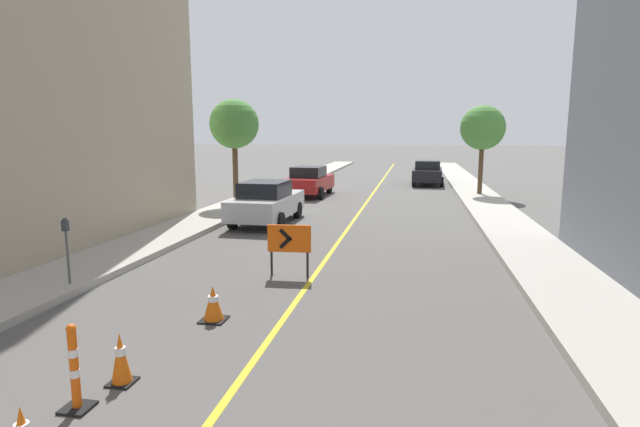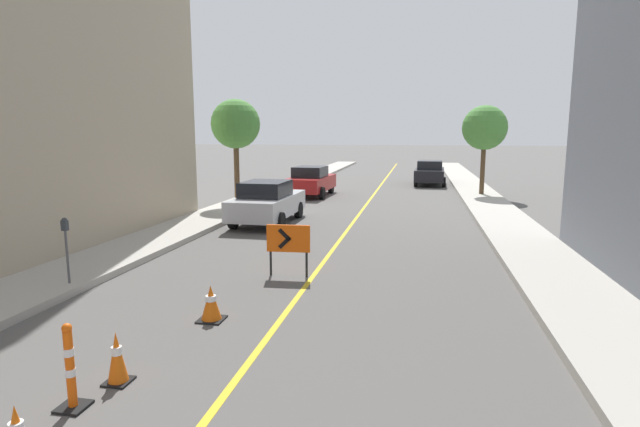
% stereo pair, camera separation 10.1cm
% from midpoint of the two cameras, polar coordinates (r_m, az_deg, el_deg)
% --- Properties ---
extents(lane_stripe, '(0.12, 61.65, 0.01)m').
position_cam_midpoint_polar(lane_stripe, '(25.39, 5.45, 1.60)').
color(lane_stripe, gold).
rests_on(lane_stripe, ground_plane).
extents(sidewalk_left, '(2.06, 61.65, 0.17)m').
position_cam_midpoint_polar(sidewalk_left, '(26.47, -6.61, 2.07)').
color(sidewalk_left, '#ADA89E').
rests_on(sidewalk_left, ground_plane).
extents(sidewalk_right, '(2.06, 61.65, 0.17)m').
position_cam_midpoint_polar(sidewalk_right, '(25.49, 17.99, 1.41)').
color(sidewalk_right, '#ADA89E').
rests_on(sidewalk_right, ground_plane).
extents(traffic_cone_fifth, '(0.34, 0.34, 0.72)m').
position_cam_midpoint_polar(traffic_cone_fifth, '(7.44, -22.19, -15.08)').
color(traffic_cone_fifth, black).
rests_on(traffic_cone_fifth, ground_plane).
extents(traffic_cone_farthest, '(0.45, 0.45, 0.64)m').
position_cam_midpoint_polar(traffic_cone_farthest, '(9.26, -12.42, -10.01)').
color(traffic_cone_farthest, black).
rests_on(traffic_cone_farthest, ground_plane).
extents(delineator_post_rear, '(0.34, 0.34, 1.09)m').
position_cam_midpoint_polar(delineator_post_rear, '(6.99, -26.62, -16.03)').
color(delineator_post_rear, black).
rests_on(delineator_post_rear, ground_plane).
extents(arrow_barricade_primary, '(1.02, 0.13, 1.22)m').
position_cam_midpoint_polar(arrow_barricade_primary, '(11.64, -3.80, -3.12)').
color(arrow_barricade_primary, '#EF560C').
rests_on(arrow_barricade_primary, ground_plane).
extents(parked_car_curb_near, '(1.95, 4.34, 1.59)m').
position_cam_midpoint_polar(parked_car_curb_near, '(18.61, -6.29, 1.31)').
color(parked_car_curb_near, '#B7B7BC').
rests_on(parked_car_curb_near, ground_plane).
extents(parked_car_curb_mid, '(2.04, 4.40, 1.59)m').
position_cam_midpoint_polar(parked_car_curb_mid, '(26.68, -1.35, 3.73)').
color(parked_car_curb_mid, maroon).
rests_on(parked_car_curb_mid, ground_plane).
extents(parked_car_curb_far, '(1.98, 4.37, 1.59)m').
position_cam_midpoint_polar(parked_car_curb_far, '(33.20, 12.10, 4.59)').
color(parked_car_curb_far, black).
rests_on(parked_car_curb_far, ground_plane).
extents(parking_meter_near_curb, '(0.12, 0.11, 1.42)m').
position_cam_midpoint_polar(parking_meter_near_curb, '(11.74, -27.24, -2.48)').
color(parking_meter_near_curb, '#4C4C51').
rests_on(parking_meter_near_curb, sidewalk_left).
extents(street_tree_left_near, '(2.18, 2.18, 4.65)m').
position_cam_midpoint_polar(street_tree_left_near, '(22.73, -9.91, 9.98)').
color(street_tree_left_near, '#4C3823').
rests_on(street_tree_left_near, sidewalk_left).
extents(street_tree_right_near, '(2.29, 2.29, 4.59)m').
position_cam_midpoint_polar(street_tree_right_near, '(27.48, 18.00, 9.26)').
color(street_tree_right_near, '#4C3823').
rests_on(street_tree_right_near, sidewalk_right).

